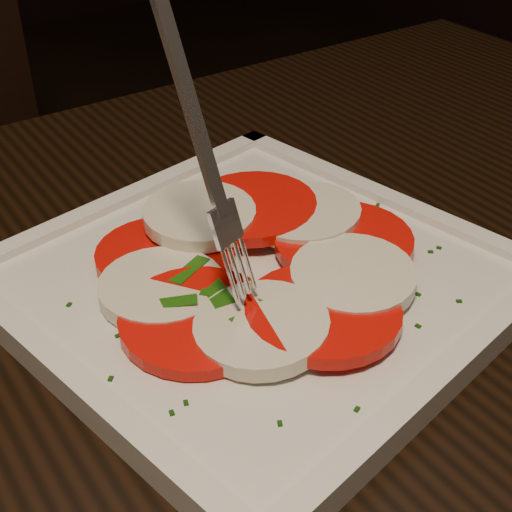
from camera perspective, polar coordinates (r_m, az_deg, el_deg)
The scene contains 4 objects.
table at distance 0.50m, azimuth -1.86°, elevation -16.48°, with size 1.27×0.90×0.75m.
plate at distance 0.47m, azimuth -0.00°, elevation -2.23°, with size 0.29×0.29×0.01m, color silver.
caprese_salad at distance 0.46m, azimuth -0.00°, elevation -0.53°, with size 0.25×0.24×0.02m.
fork at distance 0.39m, azimuth -5.28°, elevation 9.32°, with size 0.02×0.06×0.18m, color white, non-canonical shape.
Camera 1 is at (-0.23, -0.28, 1.04)m, focal length 50.00 mm.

